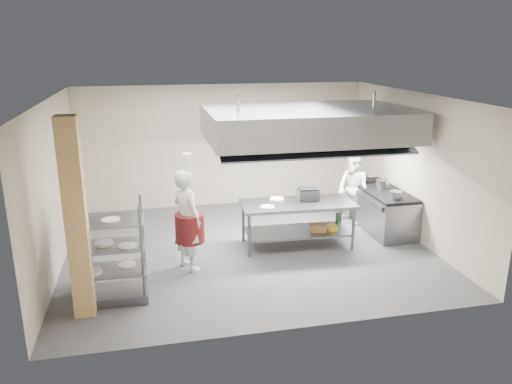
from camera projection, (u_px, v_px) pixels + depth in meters
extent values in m
plane|color=#3A3A3C|center=(248.00, 249.00, 9.95)|extent=(7.00, 7.00, 0.00)
plane|color=silver|center=(247.00, 97.00, 9.09)|extent=(7.00, 7.00, 0.00)
plane|color=tan|center=(223.00, 146.00, 12.33)|extent=(7.00, 0.00, 7.00)
plane|color=tan|center=(54.00, 187.00, 8.80)|extent=(0.00, 6.00, 6.00)
plane|color=tan|center=(414.00, 167.00, 10.25)|extent=(0.00, 6.00, 6.00)
cube|color=tan|center=(76.00, 220.00, 7.14)|extent=(0.30, 0.30, 3.00)
cube|color=gray|center=(307.00, 124.00, 9.91)|extent=(4.00, 2.50, 0.60)
cube|color=white|center=(263.00, 141.00, 9.81)|extent=(1.60, 0.12, 0.04)
cube|color=white|center=(349.00, 138.00, 10.19)|extent=(1.60, 0.12, 0.04)
cube|color=gray|center=(295.00, 144.00, 12.55)|extent=(1.50, 0.28, 0.04)
cube|color=gray|center=(298.00, 204.00, 9.86)|extent=(2.27, 1.03, 0.06)
cube|color=slate|center=(297.00, 231.00, 10.03)|extent=(2.09, 0.93, 0.04)
cube|color=gray|center=(381.00, 210.00, 10.94)|extent=(0.80, 2.00, 0.84)
cube|color=black|center=(382.00, 190.00, 10.81)|extent=(0.78, 1.96, 0.06)
imported|color=white|center=(187.00, 220.00, 8.83)|extent=(0.72, 0.81, 1.86)
imported|color=white|center=(353.00, 189.00, 11.16)|extent=(0.86, 0.95, 1.60)
imported|color=white|center=(81.00, 239.00, 8.18)|extent=(0.56, 1.05, 1.71)
cube|color=slate|center=(308.00, 194.00, 10.06)|extent=(0.44, 0.36, 0.20)
cube|color=brown|center=(318.00, 227.00, 9.99)|extent=(0.37, 0.30, 0.14)
cylinder|color=gray|center=(383.00, 184.00, 10.87)|extent=(0.27, 0.27, 0.19)
cylinder|color=white|center=(112.00, 268.00, 7.85)|extent=(0.28, 0.28, 0.05)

